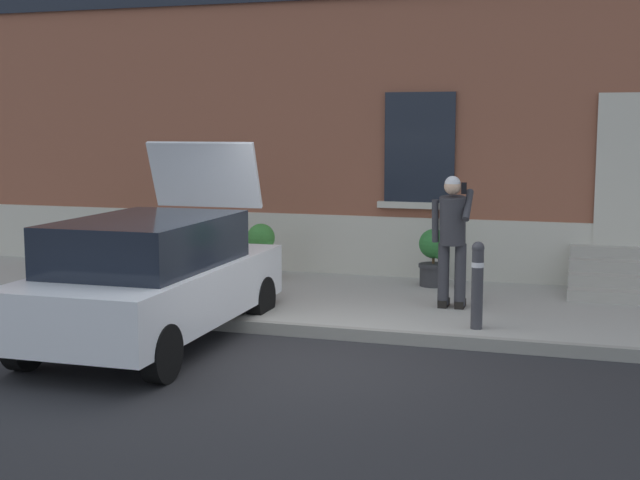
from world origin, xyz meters
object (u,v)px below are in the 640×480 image
(bollard_near_person, at_px, (477,282))
(planter_terracotta, at_px, (262,249))
(planter_cream, at_px, (117,240))
(bollard_far_left, at_px, (241,269))
(hatchback_car_white, at_px, (153,277))
(planter_charcoal, at_px, (434,256))
(person_on_phone, at_px, (452,233))

(bollard_near_person, distance_m, planter_terracotta, 4.43)
(planter_cream, bearing_deg, bollard_near_person, -22.85)
(bollard_far_left, xyz_separation_m, planter_cream, (-3.40, 2.70, -0.11))
(hatchback_car_white, height_order, bollard_near_person, hatchback_car_white)
(bollard_near_person, relative_size, bollard_far_left, 1.00)
(bollard_near_person, xyz_separation_m, planter_charcoal, (-0.97, 2.58, -0.11))
(planter_terracotta, bearing_deg, bollard_far_left, -74.49)
(bollard_far_left, relative_size, planter_cream, 1.22)
(bollard_far_left, height_order, planter_charcoal, bollard_far_left)
(planter_cream, bearing_deg, person_on_phone, -15.50)
(planter_charcoal, bearing_deg, bollard_near_person, -69.35)
(bollard_far_left, height_order, planter_cream, bollard_far_left)
(person_on_phone, relative_size, planter_charcoal, 2.03)
(planter_cream, relative_size, planter_terracotta, 1.00)
(planter_terracotta, bearing_deg, hatchback_car_white, -88.39)
(hatchback_car_white, distance_m, planter_terracotta, 3.74)
(hatchback_car_white, bearing_deg, bollard_near_person, 19.51)
(bollard_near_person, distance_m, person_on_phone, 1.23)
(bollard_far_left, distance_m, planter_charcoal, 3.28)
(bollard_far_left, bearing_deg, planter_terracotta, 105.51)
(bollard_near_person, relative_size, person_on_phone, 0.60)
(planter_charcoal, bearing_deg, bollard_far_left, -128.28)
(hatchback_car_white, relative_size, bollard_near_person, 3.91)
(bollard_far_left, xyz_separation_m, planter_charcoal, (2.03, 2.58, -0.11))
(bollard_far_left, relative_size, planter_terracotta, 1.22)
(hatchback_car_white, xyz_separation_m, planter_terracotta, (-0.11, 3.73, -0.19))
(bollard_far_left, relative_size, person_on_phone, 0.60)
(bollard_far_left, xyz_separation_m, planter_terracotta, (-0.68, 2.46, -0.11))
(bollard_near_person, bearing_deg, bollard_far_left, 180.00)
(planter_cream, xyz_separation_m, planter_terracotta, (2.72, -0.23, 0.00))
(hatchback_car_white, bearing_deg, planter_terracotta, 91.61)
(bollard_near_person, height_order, person_on_phone, person_on_phone)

